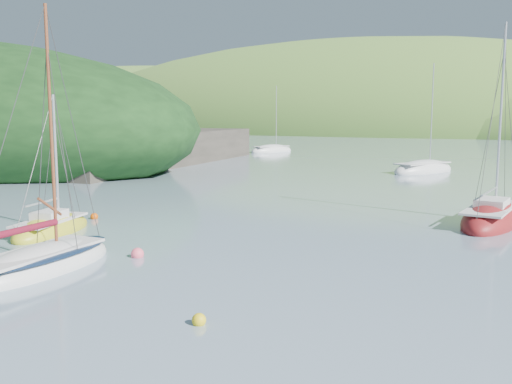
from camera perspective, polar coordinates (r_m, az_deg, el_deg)
The scene contains 8 objects.
ground at distance 18.90m, azimuth -13.75°, elevation -9.30°, with size 700.00×700.00×0.00m, color slate.
shoreline_hills at distance 186.64m, azimuth 24.03°, elevation 5.51°, with size 690.00×135.00×56.00m.
daysailer_white at distance 21.73m, azimuth -20.67°, elevation -6.72°, with size 3.09×6.70×9.95m.
sloop_red at distance 30.95m, azimuth 22.48°, elevation -2.59°, with size 2.76×7.40×10.83m.
sailboat_yellow at distance 28.15m, azimuth -19.78°, elevation -3.53°, with size 3.56×5.64×6.99m.
distant_sloop_a at distance 55.81m, azimuth 16.39°, elevation 2.08°, with size 5.46×8.16×11.01m.
distant_sloop_c at distance 81.73m, azimuth 1.57°, elevation 4.13°, with size 4.81×7.59×10.22m.
mooring_buoys at distance 23.15m, azimuth -12.34°, elevation -5.77°, with size 14.17×9.78×0.50m.
Camera 1 is at (12.79, -12.78, 5.51)m, focal length 40.00 mm.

